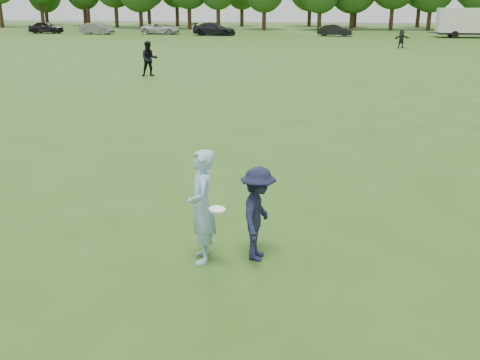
{
  "coord_description": "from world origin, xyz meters",
  "views": [
    {
      "loc": [
        0.84,
        -8.32,
        4.26
      ],
      "look_at": [
        -0.76,
        1.27,
        1.1
      ],
      "focal_mm": 42.0,
      "sensor_mm": 36.0,
      "label": 1
    }
  ],
  "objects_px": {
    "car_d": "(214,29)",
    "cargo_trailer": "(475,21)",
    "car_a": "(46,27)",
    "player_far_a": "(149,59)",
    "car_b": "(97,28)",
    "player_far_d": "(402,39)",
    "defender": "(258,214)",
    "car_f": "(335,30)",
    "car_c": "(161,29)",
    "thrower": "(202,206)"
  },
  "relations": [
    {
      "from": "car_d",
      "to": "cargo_trailer",
      "type": "height_order",
      "value": "cargo_trailer"
    },
    {
      "from": "car_a",
      "to": "car_d",
      "type": "bearing_deg",
      "value": -92.83
    },
    {
      "from": "player_far_a",
      "to": "car_b",
      "type": "height_order",
      "value": "player_far_a"
    },
    {
      "from": "player_far_d",
      "to": "car_a",
      "type": "xyz_separation_m",
      "value": [
        -41.99,
        15.44,
        -0.09
      ]
    },
    {
      "from": "cargo_trailer",
      "to": "player_far_d",
      "type": "bearing_deg",
      "value": -121.33
    },
    {
      "from": "defender",
      "to": "car_b",
      "type": "distance_m",
      "value": 65.22
    },
    {
      "from": "player_far_a",
      "to": "car_d",
      "type": "relative_size",
      "value": 0.38
    },
    {
      "from": "cargo_trailer",
      "to": "player_far_a",
      "type": "bearing_deg",
      "value": -124.47
    },
    {
      "from": "cargo_trailer",
      "to": "car_b",
      "type": "bearing_deg",
      "value": -179.05
    },
    {
      "from": "player_far_d",
      "to": "car_f",
      "type": "bearing_deg",
      "value": 87.76
    },
    {
      "from": "defender",
      "to": "car_c",
      "type": "xyz_separation_m",
      "value": [
        -20.32,
        60.29,
        -0.15
      ]
    },
    {
      "from": "defender",
      "to": "car_f",
      "type": "xyz_separation_m",
      "value": [
        0.94,
        60.02,
        -0.15
      ]
    },
    {
      "from": "thrower",
      "to": "player_far_a",
      "type": "relative_size",
      "value": 0.99
    },
    {
      "from": "car_b",
      "to": "cargo_trailer",
      "type": "xyz_separation_m",
      "value": [
        44.34,
        0.73,
        1.08
      ]
    },
    {
      "from": "car_d",
      "to": "car_f",
      "type": "distance_m",
      "value": 14.26
    },
    {
      "from": "player_far_d",
      "to": "car_f",
      "type": "xyz_separation_m",
      "value": [
        -5.93,
        15.89,
        -0.15
      ]
    },
    {
      "from": "player_far_d",
      "to": "car_c",
      "type": "height_order",
      "value": "player_far_d"
    },
    {
      "from": "player_far_a",
      "to": "player_far_d",
      "type": "relative_size",
      "value": 1.2
    },
    {
      "from": "player_far_d",
      "to": "cargo_trailer",
      "type": "xyz_separation_m",
      "value": [
        9.42,
        15.48,
        0.96
      ]
    },
    {
      "from": "defender",
      "to": "car_a",
      "type": "height_order",
      "value": "defender"
    },
    {
      "from": "car_b",
      "to": "car_d",
      "type": "relative_size",
      "value": 0.83
    },
    {
      "from": "car_b",
      "to": "car_c",
      "type": "height_order",
      "value": "car_b"
    },
    {
      "from": "car_b",
      "to": "cargo_trailer",
      "type": "relative_size",
      "value": 0.47
    },
    {
      "from": "car_a",
      "to": "car_c",
      "type": "bearing_deg",
      "value": -88.54
    },
    {
      "from": "defender",
      "to": "car_f",
      "type": "relative_size",
      "value": 0.41
    },
    {
      "from": "car_d",
      "to": "player_far_d",
      "type": "bearing_deg",
      "value": -124.17
    },
    {
      "from": "player_far_a",
      "to": "car_a",
      "type": "distance_m",
      "value": 45.29
    },
    {
      "from": "defender",
      "to": "player_far_a",
      "type": "relative_size",
      "value": 0.83
    },
    {
      "from": "defender",
      "to": "thrower",
      "type": "bearing_deg",
      "value": 107.19
    },
    {
      "from": "car_d",
      "to": "cargo_trailer",
      "type": "distance_m",
      "value": 29.59
    },
    {
      "from": "thrower",
      "to": "car_f",
      "type": "relative_size",
      "value": 0.48
    },
    {
      "from": "player_far_a",
      "to": "defender",
      "type": "bearing_deg",
      "value": -91.04
    },
    {
      "from": "car_d",
      "to": "car_f",
      "type": "height_order",
      "value": "car_d"
    },
    {
      "from": "player_far_a",
      "to": "car_c",
      "type": "relative_size",
      "value": 0.41
    },
    {
      "from": "thrower",
      "to": "car_b",
      "type": "height_order",
      "value": "thrower"
    },
    {
      "from": "thrower",
      "to": "car_c",
      "type": "distance_m",
      "value": 63.54
    },
    {
      "from": "car_a",
      "to": "car_d",
      "type": "distance_m",
      "value": 21.84
    },
    {
      "from": "defender",
      "to": "car_d",
      "type": "distance_m",
      "value": 60.47
    },
    {
      "from": "thrower",
      "to": "defender",
      "type": "xyz_separation_m",
      "value": [
        0.91,
        0.22,
        -0.16
      ]
    },
    {
      "from": "defender",
      "to": "car_a",
      "type": "distance_m",
      "value": 69.16
    },
    {
      "from": "car_d",
      "to": "cargo_trailer",
      "type": "xyz_separation_m",
      "value": [
        29.57,
        0.62,
        1.03
      ]
    },
    {
      "from": "car_f",
      "to": "thrower",
      "type": "bearing_deg",
      "value": -173.97
    },
    {
      "from": "player_far_d",
      "to": "car_c",
      "type": "distance_m",
      "value": 31.62
    },
    {
      "from": "thrower",
      "to": "player_far_d",
      "type": "height_order",
      "value": "thrower"
    },
    {
      "from": "player_far_a",
      "to": "cargo_trailer",
      "type": "distance_m",
      "value": 45.17
    },
    {
      "from": "car_f",
      "to": "car_b",
      "type": "bearing_deg",
      "value": 100.06
    },
    {
      "from": "player_far_a",
      "to": "car_b",
      "type": "distance_m",
      "value": 41.05
    },
    {
      "from": "car_a",
      "to": "car_b",
      "type": "height_order",
      "value": "car_a"
    },
    {
      "from": "thrower",
      "to": "player_far_d",
      "type": "bearing_deg",
      "value": 155.05
    },
    {
      "from": "car_a",
      "to": "car_b",
      "type": "distance_m",
      "value": 7.1
    }
  ]
}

